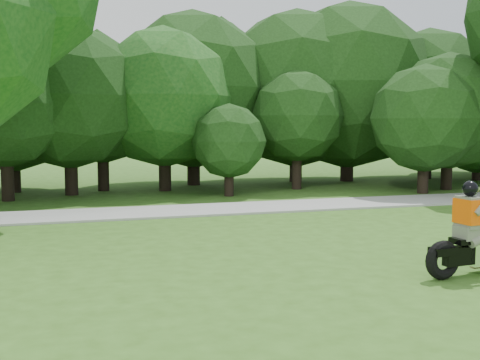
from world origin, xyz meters
TOP-DOWN VIEW (x-y plane):
  - walkway at (0.00, 8.00)m, footprint 60.00×2.20m
  - tree_line at (0.33, 14.51)m, footprint 39.34×11.88m
  - chopper_motorcycle at (-0.84, -0.57)m, footprint 2.27×0.67m

SIDE VIEW (x-z plane):
  - walkway at x=0.00m, z-range 0.00..0.06m
  - chopper_motorcycle at x=-0.84m, z-range -0.21..1.41m
  - tree_line at x=0.33m, z-range -0.23..7.51m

